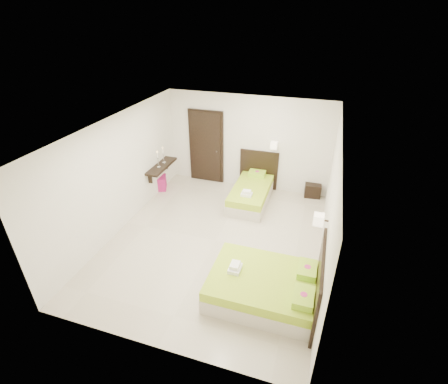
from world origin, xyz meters
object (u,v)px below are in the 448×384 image
(nightstand, at_px, (313,190))
(bed_single, at_px, (252,192))
(ottoman, at_px, (159,183))
(bed_double, at_px, (267,286))

(nightstand, bearing_deg, bed_single, -159.78)
(bed_single, height_order, ottoman, bed_single)
(bed_double, distance_m, nightstand, 3.99)
(bed_double, bearing_deg, nightstand, 83.02)
(bed_single, distance_m, nightstand, 1.71)
(bed_single, relative_size, ottoman, 4.56)
(bed_single, xyz_separation_m, bed_double, (1.04, -3.20, 0.01))
(bed_double, xyz_separation_m, nightstand, (0.48, 3.96, -0.09))
(bed_single, bearing_deg, ottoman, -176.32)
(bed_single, distance_m, ottoman, 2.67)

